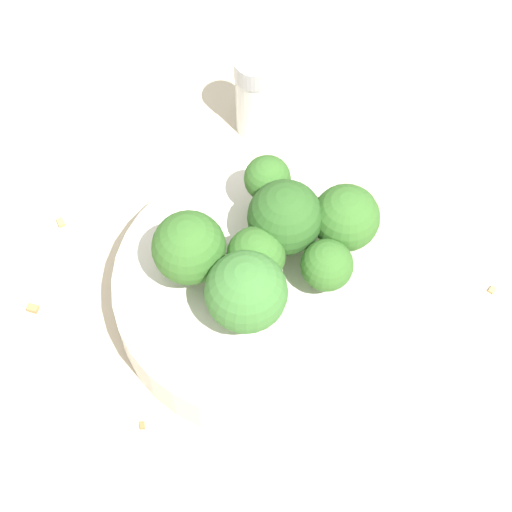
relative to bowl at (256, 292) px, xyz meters
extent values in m
plane|color=beige|center=(0.00, 0.00, -0.02)|extent=(3.00, 3.00, 0.00)
cylinder|color=silver|center=(0.00, 0.00, 0.00)|extent=(0.21, 0.21, 0.04)
cylinder|color=#84AD66|center=(0.03, 0.02, 0.04)|extent=(0.02, 0.02, 0.03)
sphere|color=#3D7533|center=(0.03, 0.02, 0.06)|extent=(0.06, 0.06, 0.06)
cylinder|color=#7A9E5B|center=(-0.03, -0.01, 0.04)|extent=(0.02, 0.02, 0.03)
sphere|color=#2D5B23|center=(-0.03, -0.01, 0.06)|extent=(0.05, 0.05, 0.05)
cylinder|color=#84AD66|center=(-0.07, 0.02, 0.03)|extent=(0.02, 0.02, 0.03)
sphere|color=#386B28|center=(-0.07, 0.02, 0.06)|extent=(0.05, 0.05, 0.05)
cylinder|color=#84AD66|center=(-0.05, -0.04, 0.04)|extent=(0.02, 0.02, 0.03)
sphere|color=#386B28|center=(-0.05, -0.04, 0.06)|extent=(0.03, 0.03, 0.03)
cylinder|color=#8EB770|center=(-0.03, 0.04, 0.03)|extent=(0.02, 0.02, 0.02)
sphere|color=#386B28|center=(-0.03, 0.04, 0.05)|extent=(0.04, 0.04, 0.04)
cylinder|color=#84AD66|center=(0.00, 0.00, 0.03)|extent=(0.02, 0.02, 0.03)
sphere|color=#386B28|center=(0.00, 0.00, 0.06)|extent=(0.04, 0.04, 0.04)
cylinder|color=#7A9E5B|center=(0.03, -0.04, 0.04)|extent=(0.02, 0.02, 0.03)
sphere|color=#386B28|center=(0.03, -0.04, 0.06)|extent=(0.05, 0.05, 0.05)
cylinder|color=silver|center=(-0.13, -0.12, 0.01)|extent=(0.03, 0.03, 0.07)
cylinder|color=#B7B7BC|center=(-0.13, -0.12, 0.05)|extent=(0.03, 0.03, 0.02)
cube|color=tan|center=(-0.14, 0.12, -0.02)|extent=(0.01, 0.00, 0.01)
cube|color=tan|center=(0.06, -0.17, -0.02)|extent=(0.01, 0.01, 0.01)
cube|color=#AD7F4C|center=(0.12, -0.12, -0.02)|extent=(0.01, 0.01, 0.01)
cube|color=olive|center=(0.13, 0.01, -0.02)|extent=(0.01, 0.01, 0.01)
camera|label=1|loc=(0.21, 0.21, 0.57)|focal=60.00mm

